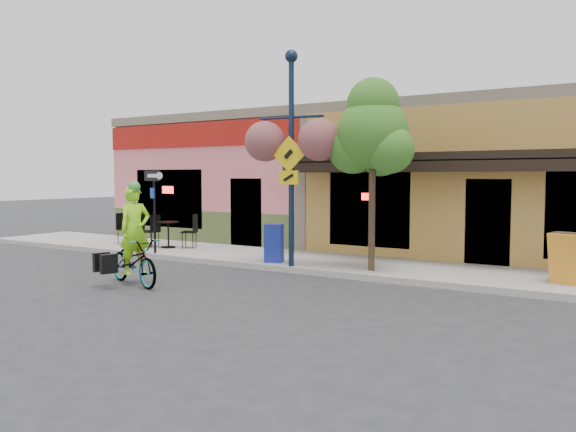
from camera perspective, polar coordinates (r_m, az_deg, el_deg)
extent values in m
plane|color=#2D2D30|center=(13.54, -2.31, -5.99)|extent=(90.00, 90.00, 0.00)
cube|color=#9E9B93|center=(15.21, 1.88, -4.60)|extent=(24.00, 3.00, 0.15)
cube|color=#A8A59E|center=(13.98, -1.06, -5.36)|extent=(24.00, 0.12, 0.15)
imported|color=#9A2A0E|center=(12.67, -15.38, -4.47)|extent=(2.07, 1.22, 1.03)
imported|color=#92EE19|center=(12.58, -15.26, -2.52)|extent=(0.64, 0.80, 1.90)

